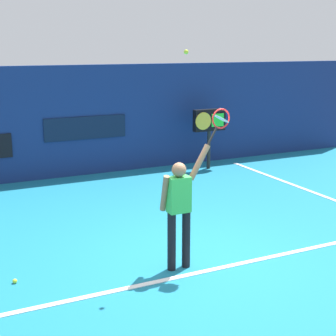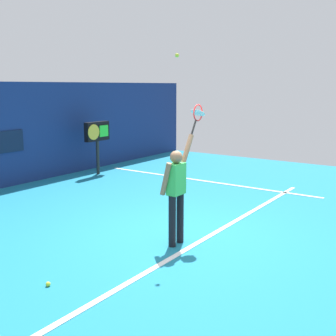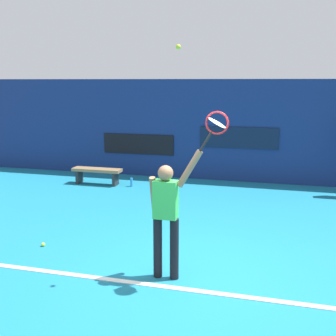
% 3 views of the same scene
% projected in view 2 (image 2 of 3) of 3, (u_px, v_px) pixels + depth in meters
% --- Properties ---
extents(ground_plane, '(18.00, 18.00, 0.00)m').
position_uv_depth(ground_plane, '(180.00, 235.00, 8.08)').
color(ground_plane, teal).
extents(court_baseline, '(10.00, 0.10, 0.01)m').
position_uv_depth(court_baseline, '(202.00, 240.00, 7.80)').
color(court_baseline, white).
rests_on(court_baseline, ground_plane).
extents(court_sideline, '(0.10, 7.00, 0.01)m').
position_uv_depth(court_sideline, '(203.00, 181.00, 12.68)').
color(court_sideline, white).
rests_on(court_sideline, ground_plane).
extents(tennis_player, '(0.77, 0.31, 1.94)m').
position_uv_depth(tennis_player, '(176.00, 189.00, 7.44)').
color(tennis_player, black).
rests_on(tennis_player, ground_plane).
extents(tennis_racket, '(0.45, 0.27, 0.61)m').
position_uv_depth(tennis_racket, '(198.00, 114.00, 7.75)').
color(tennis_racket, black).
extents(tennis_ball, '(0.07, 0.07, 0.07)m').
position_uv_depth(tennis_ball, '(177.00, 55.00, 7.17)').
color(tennis_ball, '#CCE033').
extents(scoreboard_clock, '(0.96, 0.20, 1.67)m').
position_uv_depth(scoreboard_clock, '(97.00, 134.00, 13.47)').
color(scoreboard_clock, black).
rests_on(scoreboard_clock, ground_plane).
extents(spare_ball, '(0.07, 0.07, 0.07)m').
position_uv_depth(spare_ball, '(48.00, 284.00, 6.01)').
color(spare_ball, '#CCE033').
rests_on(spare_ball, ground_plane).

